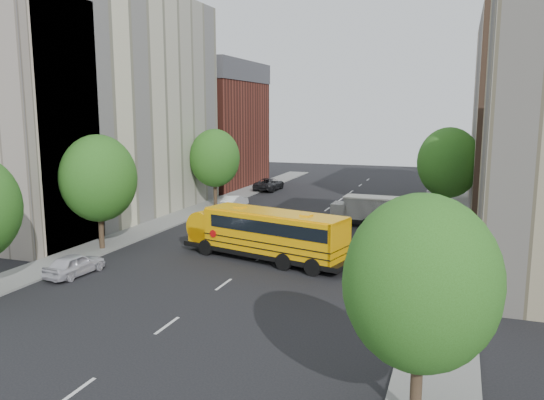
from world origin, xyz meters
The scene contains 19 objects.
ground centered at (0.00, 0.00, 0.00)m, with size 120.00×120.00×0.00m, color black.
sidewalk_left centered at (-11.50, 5.00, 0.06)m, with size 3.00×80.00×0.12m, color slate.
sidewalk_right centered at (11.50, 5.00, 0.06)m, with size 3.00×80.00×0.12m, color slate.
lane_markings centered at (0.00, 10.00, 0.01)m, with size 0.15×64.00×0.01m, color silver.
building_left_cream centered at (-18.00, 6.00, 10.00)m, with size 10.00×26.00×20.00m, color beige.
building_left_redbrick centered at (-18.00, 28.00, 6.50)m, with size 10.00×15.00×13.00m, color maroon.
building_left_near centered at (-18.00, -4.50, 8.50)m, with size 10.00×7.00×17.00m, color beige.
building_right_far centered at (18.00, 20.00, 9.00)m, with size 10.00×22.00×18.00m, color beige.
street_tree_1 centered at (-11.00, -4.00, 4.95)m, with size 5.12×5.12×7.90m.
street_tree_2 centered at (-11.00, 14.00, 4.83)m, with size 4.99×4.99×7.71m.
street_tree_3 centered at (11.00, -18.00, 4.45)m, with size 4.61×4.61×7.11m.
street_tree_4 centered at (11.00, 14.00, 5.08)m, with size 5.25×5.25×8.10m.
street_tree_5 centered at (11.00, 26.00, 4.70)m, with size 4.86×4.86×7.51m.
school_bus centered at (0.36, -2.60, 1.84)m, with size 11.95×5.46×3.29m.
safari_truck centered at (4.91, 9.81, 1.31)m, with size 5.88×2.33×2.48m.
parked_car_0 centered at (-8.84, -9.35, 0.66)m, with size 1.55×3.86×1.31m, color silver.
parked_car_1 centered at (-8.80, 13.80, 0.63)m, with size 1.34×3.85×1.27m, color white.
parked_car_2 centered at (-9.60, 25.97, 0.74)m, with size 2.46×5.34×1.48m, color black.
parked_car_5 centered at (9.60, 22.17, 0.69)m, with size 1.46×4.18×1.38m, color gray.
Camera 1 is at (11.85, -33.46, 9.41)m, focal length 35.00 mm.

